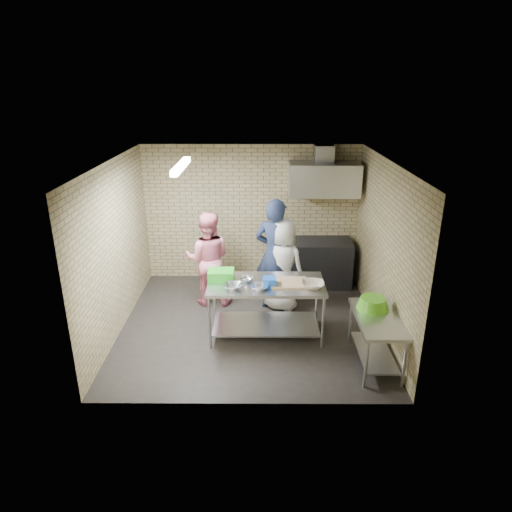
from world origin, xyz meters
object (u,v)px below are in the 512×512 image
at_px(side_counter, 375,340).
at_px(bottle_green, 346,182).
at_px(green_crate, 221,275).
at_px(blue_tub, 269,282).
at_px(green_basin, 373,303).
at_px(stove, 320,263).
at_px(woman_pink, 208,259).
at_px(woman_white, 283,265).
at_px(prep_table, 266,309).
at_px(man_navy, 275,255).
at_px(bottle_red, 325,181).

xyz_separation_m(side_counter, bottle_green, (0.00, 2.99, 1.64)).
bearing_deg(bottle_green, green_crate, -137.26).
relative_size(blue_tub, green_basin, 0.43).
bearing_deg(stove, woman_pink, -158.78).
relative_size(bottle_green, woman_white, 0.09).
bearing_deg(bottle_green, woman_white, -133.92).
height_order(side_counter, woman_pink, woman_pink).
xyz_separation_m(prep_table, woman_pink, (-1.02, 1.13, 0.40)).
bearing_deg(bottle_green, man_navy, -137.29).
height_order(stove, woman_white, woman_white).
relative_size(prep_table, bottle_green, 11.99).
relative_size(bottle_red, woman_pink, 0.11).
height_order(blue_tub, man_navy, man_navy).
bearing_deg(woman_pink, bottle_red, -152.05).
relative_size(green_crate, man_navy, 0.20).
distance_m(stove, bottle_red, 1.60).
bearing_deg(bottle_green, green_basin, -90.42).
bearing_deg(stove, bottle_red, 78.23).
xyz_separation_m(man_navy, woman_pink, (-1.18, 0.21, -0.15)).
height_order(blue_tub, green_basin, blue_tub).
bearing_deg(side_counter, man_navy, 128.60).
distance_m(green_basin, man_navy, 2.01).
bearing_deg(prep_table, stove, 60.77).
bearing_deg(green_basin, woman_pink, 146.49).
bearing_deg(bottle_red, stove, -101.77).
relative_size(side_counter, woman_pink, 0.70).
bearing_deg(woman_pink, stove, -156.96).
height_order(prep_table, green_crate, green_crate).
bearing_deg(green_crate, man_navy, 42.80).
relative_size(green_crate, bottle_red, 2.22).
xyz_separation_m(green_basin, bottle_green, (0.02, 2.74, 1.18)).
bearing_deg(green_crate, blue_tub, -16.35).
distance_m(stove, woman_pink, 2.30).
distance_m(blue_tub, woman_white, 1.04).
height_order(bottle_green, man_navy, bottle_green).
bearing_deg(blue_tub, prep_table, 116.57).
xyz_separation_m(blue_tub, man_navy, (0.12, 1.02, 0.04)).
xyz_separation_m(green_crate, woman_pink, (-0.32, 1.01, -0.13)).
distance_m(prep_table, woman_pink, 1.58).
bearing_deg(bottle_green, stove, -151.93).
height_order(blue_tub, bottle_green, bottle_green).
height_order(side_counter, bottle_red, bottle_red).
bearing_deg(man_navy, green_basin, 154.69).
bearing_deg(man_navy, prep_table, 101.75).
height_order(man_navy, woman_white, man_navy).
height_order(side_counter, stove, stove).
distance_m(green_crate, bottle_green, 3.22).
height_order(side_counter, green_basin, green_basin).
relative_size(green_basin, woman_pink, 0.27).
distance_m(stove, green_crate, 2.62).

